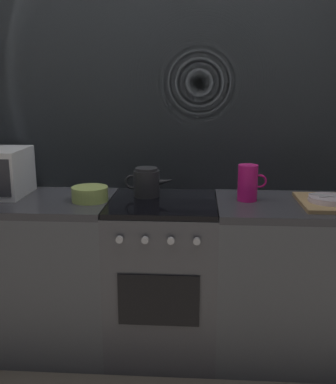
{
  "coord_description": "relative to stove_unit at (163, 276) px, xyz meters",
  "views": [
    {
      "loc": [
        0.19,
        -2.45,
        1.54
      ],
      "look_at": [
        0.03,
        0.0,
        0.95
      ],
      "focal_mm": 42.88,
      "sensor_mm": 36.0,
      "label": 1
    }
  ],
  "objects": [
    {
      "name": "pitcher",
      "position": [
        0.47,
        0.04,
        0.55
      ],
      "size": [
        0.16,
        0.11,
        0.2
      ],
      "color": "#E5197A",
      "rests_on": "counter_right"
    },
    {
      "name": "ground_plane",
      "position": [
        0.0,
        0.0,
        -0.45
      ],
      "size": [
        8.0,
        8.0,
        0.0
      ],
      "primitive_type": "plane",
      "color": "#6B6054"
    },
    {
      "name": "dish_pile",
      "position": [
        0.89,
        -0.02,
        0.47
      ],
      "size": [
        0.3,
        0.4,
        0.06
      ],
      "color": "tan",
      "rests_on": "counter_right"
    },
    {
      "name": "kettle",
      "position": [
        -0.1,
        0.1,
        0.53
      ],
      "size": [
        0.28,
        0.15,
        0.17
      ],
      "color": "#262628",
      "rests_on": "stove_unit"
    },
    {
      "name": "counter_right",
      "position": [
        0.9,
        0.0,
        0.0
      ],
      "size": [
        1.2,
        0.6,
        0.9
      ],
      "color": "#515459",
      "rests_on": "ground_plane"
    },
    {
      "name": "stove_unit",
      "position": [
        0.0,
        0.0,
        0.0
      ],
      "size": [
        0.6,
        0.63,
        0.9
      ],
      "color": "#4C4C51",
      "rests_on": "ground_plane"
    },
    {
      "name": "mixing_bowl",
      "position": [
        -0.4,
        -0.03,
        0.49
      ],
      "size": [
        0.2,
        0.2,
        0.08
      ],
      "primitive_type": "cylinder",
      "color": "#B7D166",
      "rests_on": "counter_left"
    },
    {
      "name": "counter_left",
      "position": [
        -0.9,
        0.0,
        0.0
      ],
      "size": [
        1.2,
        0.6,
        0.9
      ],
      "color": "#515459",
      "rests_on": "ground_plane"
    },
    {
      "name": "back_wall",
      "position": [
        0.0,
        0.32,
        0.75
      ],
      "size": [
        3.6,
        0.05,
        2.4
      ],
      "color": "gray",
      "rests_on": "ground_plane"
    }
  ]
}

